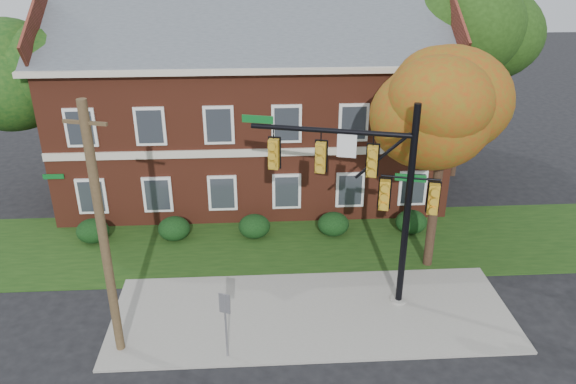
{
  "coord_description": "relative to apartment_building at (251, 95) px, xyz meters",
  "views": [
    {
      "loc": [
        -1.81,
        -15.08,
        12.31
      ],
      "look_at": [
        -0.73,
        3.0,
        3.88
      ],
      "focal_mm": 35.0,
      "sensor_mm": 36.0,
      "label": 1
    }
  ],
  "objects": [
    {
      "name": "tree_right_rear",
      "position": [
        11.31,
        0.86,
        3.13
      ],
      "size": [
        6.3,
        5.95,
        10.62
      ],
      "color": "black",
      "rests_on": "ground"
    },
    {
      "name": "tree_left_rear",
      "position": [
        -9.73,
        -1.12,
        1.69
      ],
      "size": [
        5.4,
        5.1,
        8.88
      ],
      "color": "black",
      "rests_on": "ground"
    },
    {
      "name": "hedge_right",
      "position": [
        3.5,
        -5.25,
        -4.46
      ],
      "size": [
        1.4,
        1.26,
        1.05
      ],
      "primitive_type": "ellipsoid",
      "color": "black",
      "rests_on": "ground"
    },
    {
      "name": "apartment_building",
      "position": [
        0.0,
        0.0,
        0.0
      ],
      "size": [
        18.8,
        8.8,
        9.74
      ],
      "color": "maroon",
      "rests_on": "ground"
    },
    {
      "name": "sidewalk",
      "position": [
        2.0,
        -10.95,
        -4.95
      ],
      "size": [
        14.0,
        5.0,
        0.08
      ],
      "primitive_type": "cube",
      "color": "gray",
      "rests_on": "ground"
    },
    {
      "name": "hedge_far_left",
      "position": [
        -7.0,
        -5.25,
        -4.46
      ],
      "size": [
        1.4,
        1.26,
        1.05
      ],
      "primitive_type": "ellipsoid",
      "color": "black",
      "rests_on": "ground"
    },
    {
      "name": "grass_strip",
      "position": [
        2.0,
        -5.95,
        -4.97
      ],
      "size": [
        30.0,
        6.0,
        0.04
      ],
      "primitive_type": "cube",
      "color": "#193811",
      "rests_on": "ground"
    },
    {
      "name": "sign_post",
      "position": [
        -0.9,
        -13.0,
        -3.33
      ],
      "size": [
        0.34,
        0.17,
        2.44
      ],
      "rotation": [
        0.0,
        0.0,
        -0.38
      ],
      "color": "slate",
      "rests_on": "ground"
    },
    {
      "name": "hedge_center",
      "position": [
        0.0,
        -5.25,
        -4.46
      ],
      "size": [
        1.4,
        1.26,
        1.05
      ],
      "primitive_type": "ellipsoid",
      "color": "black",
      "rests_on": "ground"
    },
    {
      "name": "hedge_left",
      "position": [
        -3.5,
        -5.25,
        -4.46
      ],
      "size": [
        1.4,
        1.26,
        1.05
      ],
      "primitive_type": "ellipsoid",
      "color": "black",
      "rests_on": "ground"
    },
    {
      "name": "tree_near_right",
      "position": [
        7.22,
        -8.09,
        1.68
      ],
      "size": [
        4.5,
        4.25,
        8.58
      ],
      "color": "black",
      "rests_on": "ground"
    },
    {
      "name": "ground",
      "position": [
        2.0,
        -11.95,
        -4.99
      ],
      "size": [
        120.0,
        120.0,
        0.0
      ],
      "primitive_type": "plane",
      "color": "black",
      "rests_on": "ground"
    },
    {
      "name": "traffic_signal",
      "position": [
        3.9,
        -10.11,
        -0.34
      ],
      "size": [
        6.53,
        1.9,
        7.49
      ],
      "rotation": [
        0.0,
        0.0,
        -0.26
      ],
      "color": "gray",
      "rests_on": "ground"
    },
    {
      "name": "hedge_far_right",
      "position": [
        7.0,
        -5.25,
        -4.46
      ],
      "size": [
        1.4,
        1.26,
        1.05
      ],
      "primitive_type": "ellipsoid",
      "color": "black",
      "rests_on": "ground"
    },
    {
      "name": "utility_pole",
      "position": [
        -4.37,
        -12.41,
        -0.76
      ],
      "size": [
        1.27,
        0.45,
        8.33
      ],
      "rotation": [
        0.0,
        0.0,
        -0.28
      ],
      "color": "#463720",
      "rests_on": "ground"
    }
  ]
}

